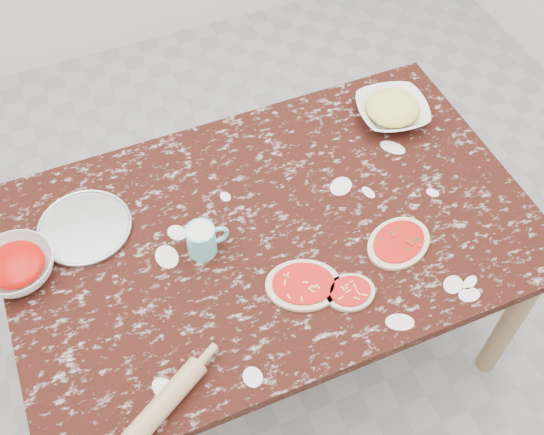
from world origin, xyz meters
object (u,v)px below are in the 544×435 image
(worktable, at_px, (272,243))
(pizza_tray, at_px, (85,228))
(flour_mug, at_px, (203,240))
(cheese_bowl, at_px, (392,112))
(sauce_bowl, at_px, (17,267))
(rolling_pin, at_px, (162,406))

(worktable, xyz_separation_m, pizza_tray, (-0.53, 0.22, 0.09))
(worktable, distance_m, flour_mug, 0.26)
(worktable, bearing_deg, flour_mug, 179.40)
(cheese_bowl, relative_size, flour_mug, 1.86)
(flour_mug, bearing_deg, pizza_tray, 145.55)
(sauce_bowl, relative_size, flour_mug, 1.70)
(pizza_tray, distance_m, sauce_bowl, 0.23)
(pizza_tray, height_order, sauce_bowl, sauce_bowl)
(worktable, height_order, sauce_bowl, sauce_bowl)
(sauce_bowl, xyz_separation_m, cheese_bowl, (1.31, 0.15, -0.00))
(rolling_pin, bearing_deg, flour_mug, 58.75)
(worktable, xyz_separation_m, rolling_pin, (-0.48, -0.42, 0.11))
(sauce_bowl, relative_size, cheese_bowl, 0.91)
(worktable, relative_size, pizza_tray, 5.68)
(sauce_bowl, distance_m, cheese_bowl, 1.32)
(pizza_tray, distance_m, flour_mug, 0.38)
(worktable, distance_m, cheese_bowl, 0.64)
(pizza_tray, xyz_separation_m, sauce_bowl, (-0.21, -0.09, 0.03))
(worktable, height_order, cheese_bowl, cheese_bowl)
(pizza_tray, relative_size, sauce_bowl, 1.27)
(worktable, height_order, flour_mug, flour_mug)
(cheese_bowl, bearing_deg, flour_mug, -160.76)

